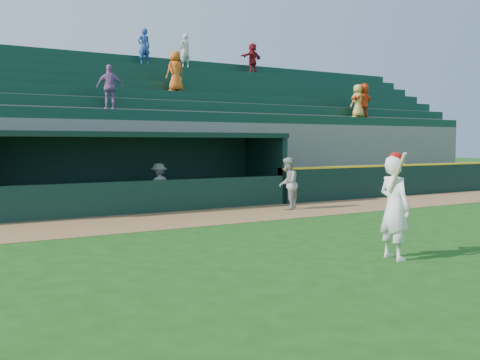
{
  "coord_description": "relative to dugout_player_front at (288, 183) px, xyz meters",
  "views": [
    {
      "loc": [
        -6.03,
        -8.74,
        2.14
      ],
      "look_at": [
        0.0,
        1.6,
        1.3
      ],
      "focal_mm": 40.0,
      "sensor_mm": 36.0,
      "label": 1
    }
  ],
  "objects": [
    {
      "name": "warning_track",
      "position": [
        -3.85,
        -0.27,
        -0.83
      ],
      "size": [
        40.0,
        3.0,
        0.01
      ],
      "primitive_type": "cube",
      "color": "olive",
      "rests_on": "ground"
    },
    {
      "name": "dugout_player_inside",
      "position": [
        -3.42,
        2.42,
        -0.1
      ],
      "size": [
        0.96,
        0.56,
        1.48
      ],
      "primitive_type": "imported",
      "rotation": [
        0.0,
        0.0,
        3.16
      ],
      "color": "#A3A29D",
      "rests_on": "ground"
    },
    {
      "name": "field_wall_right",
      "position": [
        8.4,
        1.38,
        -0.24
      ],
      "size": [
        15.5,
        0.3,
        1.2
      ],
      "primitive_type": "cube",
      "color": "black",
      "rests_on": "ground"
    },
    {
      "name": "batter_at_plate",
      "position": [
        -2.54,
        -6.94,
        0.14
      ],
      "size": [
        0.52,
        0.84,
        1.98
      ],
      "color": "white",
      "rests_on": "ground"
    },
    {
      "name": "wall_stripe_right",
      "position": [
        8.4,
        1.38,
        0.39
      ],
      "size": [
        15.5,
        0.32,
        0.06
      ],
      "primitive_type": "cube",
      "color": "yellow",
      "rests_on": "field_wall_right"
    },
    {
      "name": "stands",
      "position": [
        -3.88,
        7.4,
        1.56
      ],
      "size": [
        34.5,
        6.33,
        7.58
      ],
      "color": "slate",
      "rests_on": "ground"
    },
    {
      "name": "dugout_player_front",
      "position": [
        0.0,
        0.0,
        0.0
      ],
      "size": [
        1.03,
        1.01,
        1.67
      ],
      "primitive_type": "imported",
      "rotation": [
        0.0,
        0.0,
        3.85
      ],
      "color": "#9D9D98",
      "rests_on": "ground"
    },
    {
      "name": "ground",
      "position": [
        -3.85,
        -5.17,
        -0.84
      ],
      "size": [
        120.0,
        120.0,
        0.0
      ],
      "primitive_type": "plane",
      "color": "#184511",
      "rests_on": "ground"
    },
    {
      "name": "dugout",
      "position": [
        -3.85,
        2.84,
        0.52
      ],
      "size": [
        9.4,
        2.8,
        2.46
      ],
      "color": "slate",
      "rests_on": "ground"
    }
  ]
}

